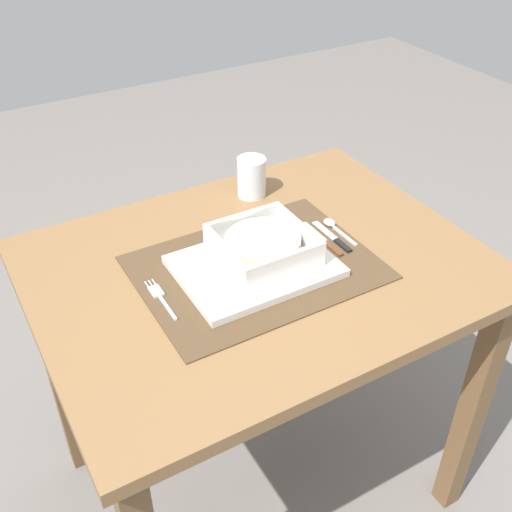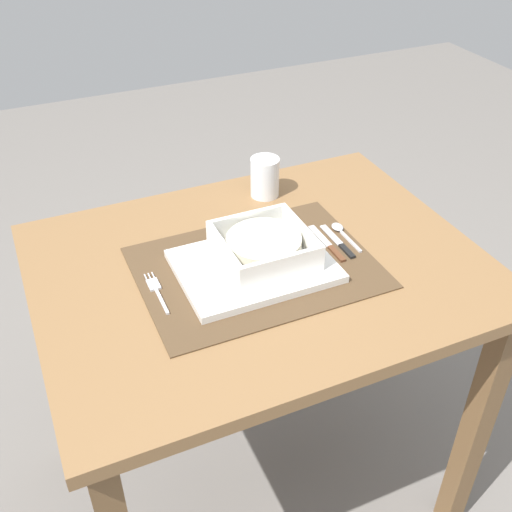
# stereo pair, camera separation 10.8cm
# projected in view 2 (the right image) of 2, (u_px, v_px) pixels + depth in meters

# --- Properties ---
(ground_plane) EXTENTS (6.00, 6.00, 0.00)m
(ground_plane) POSITION_uv_depth(u_px,v_px,m) (259.00, 477.00, 1.71)
(ground_plane) COLOR slate
(dining_table) EXTENTS (0.91, 0.71, 0.74)m
(dining_table) POSITION_uv_depth(u_px,v_px,m) (259.00, 305.00, 1.34)
(dining_table) COLOR brown
(dining_table) RESTS_ON ground
(placemat) EXTENTS (0.48, 0.35, 0.00)m
(placemat) POSITION_uv_depth(u_px,v_px,m) (256.00, 267.00, 1.26)
(placemat) COLOR #4C3823
(placemat) RESTS_ON dining_table
(serving_plate) EXTENTS (0.31, 0.23, 0.02)m
(serving_plate) POSITION_uv_depth(u_px,v_px,m) (254.00, 266.00, 1.25)
(serving_plate) COLOR white
(serving_plate) RESTS_ON placemat
(porridge_bowl) EXTENTS (0.18, 0.18, 0.06)m
(porridge_bowl) POSITION_uv_depth(u_px,v_px,m) (264.00, 247.00, 1.24)
(porridge_bowl) COLOR white
(porridge_bowl) RESTS_ON serving_plate
(fork) EXTENTS (0.02, 0.13, 0.00)m
(fork) POSITION_uv_depth(u_px,v_px,m) (156.00, 289.00, 1.19)
(fork) COLOR silver
(fork) RESTS_ON placemat
(spoon) EXTENTS (0.02, 0.12, 0.01)m
(spoon) POSITION_uv_depth(u_px,v_px,m) (340.00, 230.00, 1.36)
(spoon) COLOR silver
(spoon) RESTS_ON placemat
(butter_knife) EXTENTS (0.01, 0.13, 0.01)m
(butter_knife) POSITION_uv_depth(u_px,v_px,m) (339.00, 243.00, 1.32)
(butter_knife) COLOR black
(butter_knife) RESTS_ON placemat
(bread_knife) EXTENTS (0.01, 0.14, 0.01)m
(bread_knife) POSITION_uv_depth(u_px,v_px,m) (329.00, 245.00, 1.31)
(bread_knife) COLOR #59331E
(bread_knife) RESTS_ON placemat
(drinking_glass) EXTENTS (0.07, 0.07, 0.10)m
(drinking_glass) POSITION_uv_depth(u_px,v_px,m) (265.00, 179.00, 1.47)
(drinking_glass) COLOR white
(drinking_glass) RESTS_ON dining_table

